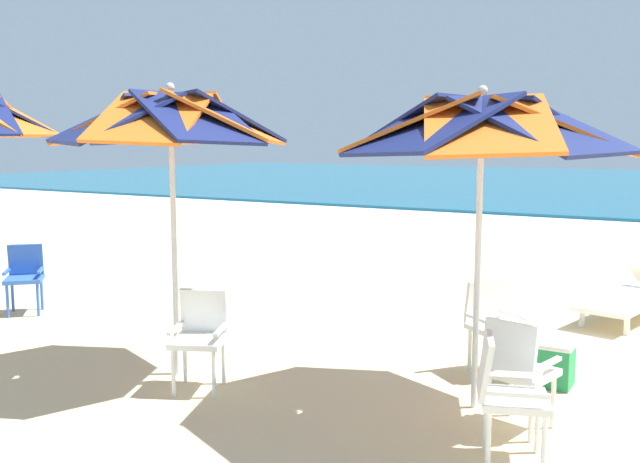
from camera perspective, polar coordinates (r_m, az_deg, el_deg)
name	(u,v)px	position (r m, az deg, el deg)	size (l,w,h in m)	color
beach_umbrella_0	(482,129)	(5.69, 12.94, 8.09)	(2.34, 2.34, 2.60)	silver
plastic_chair_0	(517,367)	(5.53, 15.68, -10.52)	(0.53, 0.55, 0.87)	white
plastic_chair_1	(493,321)	(6.83, 13.82, -7.04)	(0.63, 0.62, 0.87)	white
plastic_chair_2	(505,391)	(5.01, 14.71, -12.37)	(0.59, 0.56, 0.87)	white
beach_umbrella_1	(171,122)	(6.53, -11.98, 8.64)	(2.13, 2.13, 2.69)	silver
plastic_chair_3	(200,333)	(6.34, -9.65, -8.07)	(0.59, 0.61, 0.87)	white
plastic_chair_5	(25,274)	(9.69, -22.78, -3.19)	(0.63, 0.63, 0.87)	blue
sun_lounger_1	(632,295)	(9.52, 23.91, -4.74)	(1.09, 2.23, 0.62)	white
cooler_box	(545,362)	(6.73, 17.71, -10.02)	(0.50, 0.34, 0.40)	#238C4C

